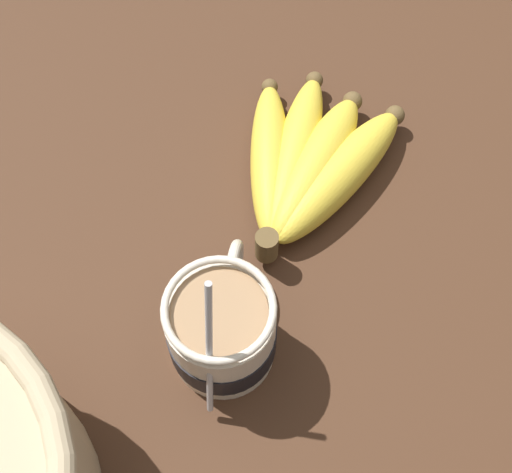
% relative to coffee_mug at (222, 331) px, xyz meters
% --- Properties ---
extents(table, '(0.93, 0.93, 0.04)m').
position_rel_coffee_mug_xyz_m(table, '(0.04, -0.02, -0.06)').
color(table, '#422819').
rests_on(table, ground).
extents(coffee_mug, '(0.13, 0.09, 0.17)m').
position_rel_coffee_mug_xyz_m(coffee_mug, '(0.00, 0.00, 0.00)').
color(coffee_mug, beige).
rests_on(coffee_mug, table).
extents(banana_bunch, '(0.21, 0.16, 0.04)m').
position_rel_coffee_mug_xyz_m(banana_bunch, '(0.18, -0.05, -0.02)').
color(banana_bunch, brown).
rests_on(banana_bunch, table).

